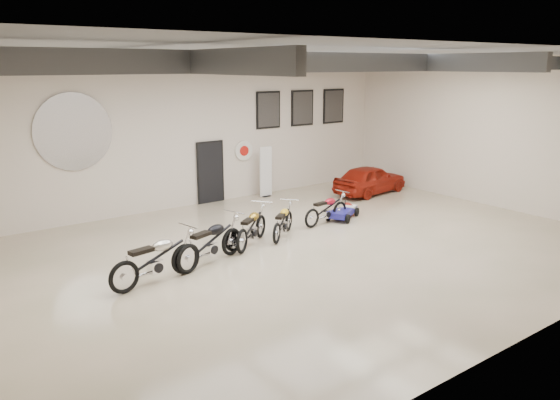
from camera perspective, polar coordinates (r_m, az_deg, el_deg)
floor at (r=14.37m, az=2.87°, el=-5.19°), size 16.00×12.00×0.01m
ceiling at (r=13.58m, az=3.13°, el=15.16°), size 16.00×12.00×0.01m
back_wall at (r=18.73m, az=-8.86°, el=7.02°), size 16.00×0.02×5.00m
right_wall at (r=19.79m, az=21.28°, el=6.61°), size 0.02×12.00×5.00m
ceiling_beams at (r=13.58m, az=3.12°, el=14.11°), size 15.80×11.80×0.32m
door at (r=19.14m, az=-7.31°, el=2.83°), size 0.92×0.08×2.10m
logo_plaque at (r=17.16m, az=-20.77°, el=6.67°), size 2.30×0.06×1.16m
poster_left at (r=20.20m, az=-1.24°, el=9.39°), size 1.05×0.08×1.35m
poster_mid at (r=21.16m, az=2.34°, el=9.59°), size 1.05×0.08×1.35m
poster_right at (r=22.20m, az=5.61°, el=9.74°), size 1.05×0.08×1.35m
oil_sign at (r=19.74m, az=-3.81°, el=5.16°), size 0.72×0.10×0.72m
banner_stand at (r=19.86m, az=-1.50°, el=2.98°), size 0.51×0.21×1.85m
motorcycle_silver at (r=12.35m, az=-12.92°, el=-5.95°), size 2.31×1.05×1.16m
motorcycle_black at (r=13.29m, az=-7.27°, el=-4.31°), size 2.30×1.33×1.14m
motorcycle_gold at (r=14.58m, az=-2.98°, el=-2.77°), size 1.98×1.66×1.04m
motorcycle_yellow at (r=15.25m, az=0.30°, el=-2.20°), size 1.76×1.54×0.93m
motorcycle_red at (r=16.58m, az=4.85°, el=-0.92°), size 1.85×0.76×0.93m
go_kart at (r=17.35m, az=6.74°, el=-0.90°), size 1.73×1.36×0.57m
vintage_car at (r=20.68m, az=9.39°, el=2.15°), size 1.66×3.32×1.09m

